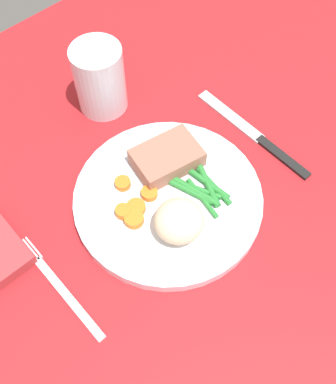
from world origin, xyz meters
TOP-DOWN VIEW (x-y plane):
  - dining_table at (0.00, 0.00)cm, footprint 120.00×90.00cm
  - dinner_plate at (1.67, 1.73)cm, footprint 24.45×24.45cm
  - meat_portion at (4.97, 5.58)cm, footprint 9.56×7.45cm
  - mashed_potatoes at (-0.53, -2.67)cm, footprint 6.14×6.03cm
  - carrot_slices at (-2.64, 3.52)cm, footprint 6.18×7.24cm
  - green_beans at (5.60, -0.34)cm, footprint 5.94×8.91cm
  - fork at (-15.64, 1.47)cm, footprint 1.44×16.60cm
  - knife at (18.22, 1.45)cm, footprint 1.70×20.50cm
  - water_glass at (6.05, 20.87)cm, footprint 7.21×7.21cm

SIDE VIEW (x-z plane):
  - dining_table at x=0.00cm, z-range 0.00..2.00cm
  - knife at x=18.22cm, z-range 1.88..2.52cm
  - fork at x=-15.64cm, z-range 2.00..2.40cm
  - dinner_plate at x=1.67cm, z-range 2.00..3.60cm
  - green_beans at x=5.60cm, z-range 3.55..4.44cm
  - carrot_slices at x=-2.64cm, z-range 3.51..4.70cm
  - meat_portion at x=4.97cm, z-range 3.60..6.22cm
  - mashed_potatoes at x=-0.53cm, z-range 3.60..7.96cm
  - water_glass at x=6.05cm, z-range 1.30..11.54cm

